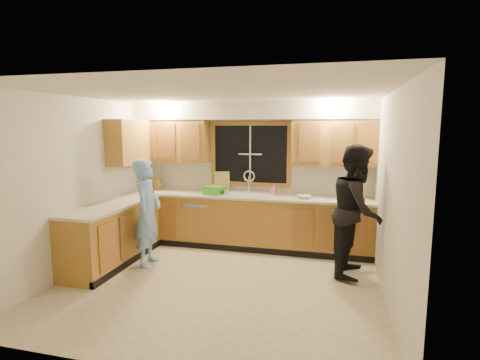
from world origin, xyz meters
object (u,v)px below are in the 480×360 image
object	(u,v)px
stove	(90,245)
knife_block	(158,184)
soap_bottle	(274,190)
woman	(357,211)
dish_crate	(215,190)
man	(148,213)
dishwasher	(200,221)
bowl	(304,197)
sink	(246,198)

from	to	relation	value
stove	knife_block	bearing A→B (deg)	87.67
stove	soap_bottle	world-z (taller)	soap_bottle
woman	soap_bottle	distance (m)	1.59
dish_crate	stove	bearing A→B (deg)	-126.21
dish_crate	man	bearing A→B (deg)	-122.78
stove	man	xyz separation A→B (m)	(0.56, 0.63, 0.35)
woman	knife_block	size ratio (longest dim) A/B	8.47
dishwasher	soap_bottle	size ratio (longest dim) A/B	4.41
stove	soap_bottle	size ratio (longest dim) A/B	4.84
dishwasher	dish_crate	world-z (taller)	dish_crate
knife_block	bowl	xyz separation A→B (m)	(2.71, -0.19, -0.08)
dishwasher	soap_bottle	bearing A→B (deg)	4.51
sink	stove	bearing A→B (deg)	-134.61
sink	soap_bottle	bearing A→B (deg)	10.91
man	bowl	world-z (taller)	man
man	knife_block	world-z (taller)	man
soap_bottle	knife_block	bearing A→B (deg)	179.27
dishwasher	dish_crate	size ratio (longest dim) A/B	2.64
stove	bowl	world-z (taller)	bowl
dishwasher	woman	xyz separation A→B (m)	(2.63, -0.79, 0.51)
dishwasher	bowl	bearing A→B (deg)	-1.70
soap_bottle	stove	bearing A→B (deg)	-139.74
knife_block	soap_bottle	world-z (taller)	knife_block
soap_bottle	dish_crate	bearing A→B (deg)	-169.28
sink	stove	distance (m)	2.60
stove	man	world-z (taller)	man
sink	stove	world-z (taller)	sink
dishwasher	soap_bottle	distance (m)	1.45
dishwasher	man	bearing A→B (deg)	-108.31
dishwasher	man	size ratio (longest dim) A/B	0.51
stove	dish_crate	xyz separation A→B (m)	(1.26, 1.72, 0.54)
knife_block	dish_crate	xyz separation A→B (m)	(1.18, -0.22, -0.04)
soap_bottle	bowl	bearing A→B (deg)	-16.67
knife_block	soap_bottle	distance (m)	2.18
dishwasher	knife_block	bearing A→B (deg)	171.44
man	stove	bearing A→B (deg)	128.91
sink	woman	bearing A→B (deg)	-24.27
stove	knife_block	world-z (taller)	knife_block
stove	dish_crate	world-z (taller)	dish_crate
man	dish_crate	bearing A→B (deg)	-42.40
sink	soap_bottle	distance (m)	0.49
bowl	dishwasher	bearing A→B (deg)	178.30
sink	bowl	bearing A→B (deg)	-4.01
man	dish_crate	xyz separation A→B (m)	(0.70, 1.09, 0.19)
man	dish_crate	distance (m)	1.31
dish_crate	bowl	distance (m)	1.52
sink	knife_block	world-z (taller)	sink
sink	bowl	xyz separation A→B (m)	(0.99, -0.07, 0.08)
knife_block	bowl	world-z (taller)	knife_block
dishwasher	man	world-z (taller)	man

